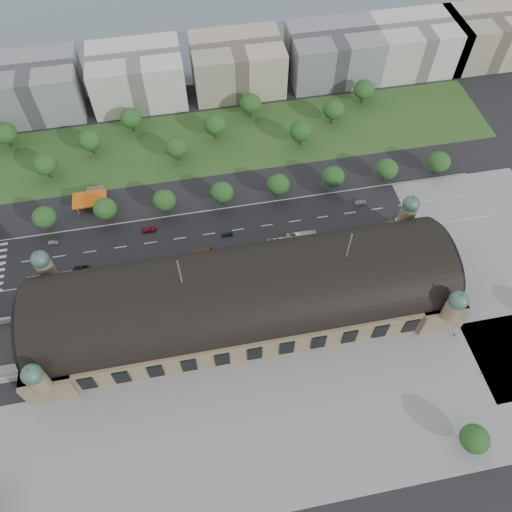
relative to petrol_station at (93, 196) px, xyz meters
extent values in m
plane|color=black|center=(53.91, -65.28, -2.95)|extent=(900.00, 900.00, 0.00)
cube|color=#8B7D56|center=(53.91, -65.28, 3.05)|extent=(150.00, 40.00, 12.00)
cube|color=#8B7D56|center=(-13.09, -65.28, 3.05)|extent=(16.00, 43.00, 12.00)
cube|color=#8B7D56|center=(120.91, -65.28, 3.05)|extent=(16.00, 43.00, 12.00)
cylinder|color=black|center=(53.91, -65.28, 9.05)|extent=(144.00, 37.60, 37.60)
cylinder|color=black|center=(-19.09, -65.28, 11.05)|extent=(1.20, 32.00, 32.00)
cylinder|color=black|center=(126.91, -65.28, 11.05)|extent=(1.20, 32.00, 32.00)
cylinder|color=#8B7D56|center=(-13.09, -44.28, 13.05)|extent=(6.00, 6.00, 8.00)
sphere|color=#406859|center=(-13.09, -44.28, 18.55)|extent=(6.40, 6.40, 6.40)
cone|color=#406859|center=(-13.09, -44.28, 22.55)|extent=(1.00, 1.00, 2.50)
cylinder|color=#8B7D56|center=(120.91, -44.28, 13.05)|extent=(6.00, 6.00, 8.00)
sphere|color=#406859|center=(120.91, -44.28, 18.55)|extent=(6.40, 6.40, 6.40)
cone|color=#406859|center=(120.91, -44.28, 22.55)|extent=(1.00, 1.00, 2.50)
cylinder|color=#8B7D56|center=(-13.09, -86.28, 13.05)|extent=(6.00, 6.00, 8.00)
sphere|color=#406859|center=(-13.09, -86.28, 18.55)|extent=(6.40, 6.40, 6.40)
cone|color=#406859|center=(-13.09, -86.28, 22.55)|extent=(1.00, 1.00, 2.50)
cylinder|color=#8B7D56|center=(120.91, -86.28, 13.05)|extent=(6.00, 6.00, 8.00)
sphere|color=#406859|center=(120.91, -86.28, 18.55)|extent=(6.40, 6.40, 6.40)
cone|color=#406859|center=(120.91, -86.28, 22.55)|extent=(1.00, 1.00, 2.50)
cylinder|color=#59595B|center=(33.91, -65.28, 28.55)|extent=(0.50, 0.50, 12.00)
cylinder|color=#59595B|center=(88.91, -65.28, 28.55)|extent=(0.50, 0.50, 12.00)
cube|color=gray|center=(63.91, -109.28, -2.95)|extent=(190.00, 48.00, 0.12)
cube|color=gray|center=(156.91, -65.28, -2.95)|extent=(56.00, 100.00, 0.12)
cube|color=black|center=(33.91, -27.28, -2.95)|extent=(260.00, 26.00, 0.10)
cube|color=#2C5020|center=(38.91, 27.72, -2.95)|extent=(300.00, 45.00, 0.10)
cube|color=#DA550C|center=(-1.09, -3.28, 1.75)|extent=(14.00, 9.00, 0.70)
cube|color=#59595B|center=(0.91, 2.72, -1.35)|extent=(7.00, 5.00, 3.20)
cylinder|color=#59595B|center=(-6.59, -0.08, -0.75)|extent=(0.50, 0.50, 4.40)
cylinder|color=#59595B|center=(4.41, -0.08, -0.75)|extent=(0.50, 0.50, 4.40)
cylinder|color=#59595B|center=(-6.59, -6.48, -0.75)|extent=(0.50, 0.50, 4.40)
cylinder|color=#59595B|center=(4.41, -6.48, -0.75)|extent=(0.50, 0.50, 4.40)
cube|color=gray|center=(-26.09, 67.72, 9.05)|extent=(45.00, 32.00, 24.00)
cube|color=silver|center=(23.91, 67.72, 9.05)|extent=(45.00, 32.00, 24.00)
cube|color=#BDAD95|center=(73.91, 67.72, 9.05)|extent=(45.00, 32.00, 24.00)
cube|color=gray|center=(123.91, 67.72, 9.05)|extent=(45.00, 32.00, 24.00)
cube|color=silver|center=(168.91, 67.72, 9.05)|extent=(45.00, 32.00, 24.00)
cube|color=#BDAD95|center=(208.91, 67.72, 9.05)|extent=(45.00, 32.00, 24.00)
cylinder|color=#2D2116|center=(-18.09, -12.28, -0.79)|extent=(0.70, 0.70, 4.32)
ellipsoid|color=#1B4418|center=(-18.09, -12.28, 4.49)|extent=(9.60, 9.60, 8.16)
cylinder|color=#2D2116|center=(5.91, -12.28, -0.79)|extent=(0.70, 0.70, 4.32)
ellipsoid|color=#1B4418|center=(5.91, -12.28, 4.49)|extent=(9.60, 9.60, 8.16)
cylinder|color=#2D2116|center=(29.91, -12.28, -0.79)|extent=(0.70, 0.70, 4.32)
ellipsoid|color=#1B4418|center=(29.91, -12.28, 4.49)|extent=(9.60, 9.60, 8.16)
cylinder|color=#2D2116|center=(53.91, -12.28, -0.79)|extent=(0.70, 0.70, 4.32)
ellipsoid|color=#1B4418|center=(53.91, -12.28, 4.49)|extent=(9.60, 9.60, 8.16)
cylinder|color=#2D2116|center=(77.91, -12.28, -0.79)|extent=(0.70, 0.70, 4.32)
ellipsoid|color=#1B4418|center=(77.91, -12.28, 4.49)|extent=(9.60, 9.60, 8.16)
cylinder|color=#2D2116|center=(101.91, -12.28, -0.79)|extent=(0.70, 0.70, 4.32)
ellipsoid|color=#1B4418|center=(101.91, -12.28, 4.49)|extent=(9.60, 9.60, 8.16)
cylinder|color=#2D2116|center=(125.91, -12.28, -0.79)|extent=(0.70, 0.70, 4.32)
ellipsoid|color=#1B4418|center=(125.91, -12.28, 4.49)|extent=(9.60, 9.60, 8.16)
cylinder|color=#2D2116|center=(149.91, -12.28, -0.79)|extent=(0.70, 0.70, 4.32)
ellipsoid|color=#1B4418|center=(149.91, -12.28, 4.49)|extent=(9.60, 9.60, 8.16)
cylinder|color=#2D2116|center=(-38.09, 41.72, -0.61)|extent=(0.70, 0.70, 4.68)
ellipsoid|color=#1B4418|center=(-38.09, 41.72, 5.11)|extent=(10.40, 10.40, 8.84)
cylinder|color=#2D2116|center=(-19.09, 17.72, -0.61)|extent=(0.70, 0.70, 4.68)
ellipsoid|color=#1B4418|center=(-19.09, 17.72, 5.11)|extent=(10.40, 10.40, 8.84)
cylinder|color=#2D2116|center=(-0.09, 29.72, -0.61)|extent=(0.70, 0.70, 4.68)
ellipsoid|color=#1B4418|center=(-0.09, 29.72, 5.11)|extent=(10.40, 10.40, 8.84)
cylinder|color=#2D2116|center=(18.91, 41.72, -0.61)|extent=(0.70, 0.70, 4.68)
ellipsoid|color=#1B4418|center=(18.91, 41.72, 5.11)|extent=(10.40, 10.40, 8.84)
cylinder|color=#2D2116|center=(37.91, 17.72, -0.61)|extent=(0.70, 0.70, 4.68)
ellipsoid|color=#1B4418|center=(37.91, 17.72, 5.11)|extent=(10.40, 10.40, 8.84)
cylinder|color=#2D2116|center=(56.91, 29.72, -0.61)|extent=(0.70, 0.70, 4.68)
ellipsoid|color=#1B4418|center=(56.91, 29.72, 5.11)|extent=(10.40, 10.40, 8.84)
cylinder|color=#2D2116|center=(75.91, 41.72, -0.61)|extent=(0.70, 0.70, 4.68)
ellipsoid|color=#1B4418|center=(75.91, 41.72, 5.11)|extent=(10.40, 10.40, 8.84)
cylinder|color=#2D2116|center=(94.91, 17.72, -0.61)|extent=(0.70, 0.70, 4.68)
ellipsoid|color=#1B4418|center=(94.91, 17.72, 5.11)|extent=(10.40, 10.40, 8.84)
cylinder|color=#2D2116|center=(113.91, 29.72, -0.61)|extent=(0.70, 0.70, 4.68)
ellipsoid|color=#1B4418|center=(113.91, 29.72, 5.11)|extent=(10.40, 10.40, 8.84)
cylinder|color=#2D2116|center=(132.91, 41.72, -0.61)|extent=(0.70, 0.70, 4.68)
ellipsoid|color=#1B4418|center=(132.91, 41.72, 5.11)|extent=(10.40, 10.40, 8.84)
cylinder|color=#2D2116|center=(113.91, -125.28, -0.97)|extent=(0.70, 0.70, 3.96)
ellipsoid|color=#1B4418|center=(113.91, -125.28, 3.87)|extent=(9.00, 9.00, 7.65)
imported|color=gray|center=(-16.46, -20.37, -2.31)|extent=(3.99, 1.71, 1.28)
imported|color=black|center=(-5.35, -35.48, -2.13)|extent=(6.08, 3.13, 1.64)
imported|color=maroon|center=(21.98, -21.05, -2.14)|extent=(5.64, 2.38, 1.63)
imported|color=#1A244A|center=(52.91, -29.23, -2.16)|extent=(4.78, 2.26, 1.58)
imported|color=#57585E|center=(111.78, -23.03, -2.12)|extent=(5.03, 1.77, 1.65)
imported|color=silver|center=(125.70, -35.10, -2.19)|extent=(5.50, 2.60, 1.52)
imported|color=black|center=(-8.99, -44.28, -2.18)|extent=(4.63, 4.25, 1.54)
imported|color=maroon|center=(-2.81, -42.84, -2.25)|extent=(5.50, 3.90, 1.39)
imported|color=#1A2749|center=(-4.92, -40.28, -2.16)|extent=(5.82, 4.58, 1.58)
imported|color=#5B5E63|center=(1.66, -43.26, -2.24)|extent=(4.34, 3.90, 1.43)
imported|color=#BABABC|center=(28.84, -40.28, -2.20)|extent=(4.81, 3.40, 1.51)
imported|color=gray|center=(9.33, -40.28, -2.26)|extent=(5.36, 4.87, 1.39)
imported|color=black|center=(35.71, -40.28, -2.28)|extent=(4.79, 4.24, 1.33)
imported|color=#BF4A1E|center=(40.47, -38.28, -1.26)|extent=(12.32, 3.90, 3.37)
imported|color=beige|center=(74.41, -38.28, -1.19)|extent=(12.68, 3.22, 3.51)
imported|color=silver|center=(82.37, -36.80, -1.24)|extent=(12.37, 3.26, 3.42)
imported|color=gray|center=(128.35, -104.41, -2.11)|extent=(0.72, 0.71, 1.68)
imported|color=gray|center=(125.24, -89.28, -2.11)|extent=(0.77, 0.94, 1.67)
imported|color=gray|center=(120.18, -121.82, -2.01)|extent=(1.01, 1.33, 1.89)
camera|label=1|loc=(41.22, -153.92, 158.34)|focal=35.00mm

